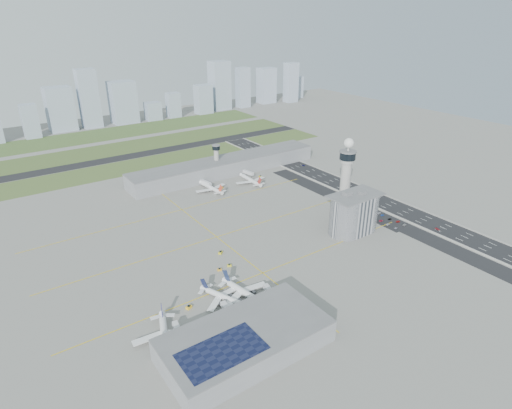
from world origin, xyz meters
TOP-DOWN VIEW (x-y plane):
  - ground at (0.00, 0.00)m, footprint 1000.00×1000.00m
  - grass_strip_0 at (-20.00, 225.00)m, footprint 480.00×50.00m
  - grass_strip_1 at (-20.00, 300.00)m, footprint 480.00×60.00m
  - grass_strip_2 at (-20.00, 380.00)m, footprint 480.00×70.00m
  - runway at (-20.00, 262.00)m, footprint 480.00×22.00m
  - highway at (115.00, 0.00)m, footprint 28.00×500.00m
  - barrier_left at (101.00, 0.00)m, footprint 0.60×500.00m
  - barrier_right at (129.00, 0.00)m, footprint 0.60×500.00m
  - landside_road at (90.00, -10.00)m, footprint 18.00×260.00m
  - parking_lot at (88.00, -22.00)m, footprint 20.00×44.00m
  - taxiway_line_h_0 at (-40.00, -30.00)m, footprint 260.00×0.60m
  - taxiway_line_h_1 at (-40.00, 30.00)m, footprint 260.00×0.60m
  - taxiway_line_h_2 at (-40.00, 90.00)m, footprint 260.00×0.60m
  - taxiway_line_v at (-40.00, 30.00)m, footprint 0.60×260.00m
  - control_tower at (72.00, 8.00)m, footprint 14.00×14.00m
  - secondary_tower at (30.00, 150.00)m, footprint 8.60×8.60m
  - admin_building at (51.99, -22.00)m, footprint 42.00×24.00m
  - terminal_pier at (40.00, 148.00)m, footprint 210.00×32.00m
  - near_terminal at (-88.07, -82.02)m, footprint 84.00×42.00m
  - airplane_near_a at (-119.17, -52.81)m, footprint 44.58×47.99m
  - airplane_near_b at (-75.92, -41.35)m, footprint 40.42×43.31m
  - airplane_near_c at (-63.74, -45.59)m, footprint 39.87×44.61m
  - airplane_far_a at (2.27, 114.43)m, footprint 35.51×40.83m
  - airplane_far_b at (44.89, 109.49)m, footprint 34.19×39.76m
  - jet_bridge_near_0 at (-113.00, -61.00)m, footprint 5.39×14.31m
  - jet_bridge_near_1 at (-83.00, -61.00)m, footprint 5.39×14.31m
  - jet_bridge_near_2 at (-53.00, -61.00)m, footprint 5.39×14.31m
  - jet_bridge_far_0 at (2.00, 132.00)m, footprint 5.39×14.31m
  - jet_bridge_far_1 at (52.00, 132.00)m, footprint 5.39×14.31m
  - tug_0 at (-96.39, -35.37)m, footprint 3.94×3.35m
  - tug_1 at (-53.69, -10.52)m, footprint 3.42×3.05m
  - tug_2 at (-61.70, -11.10)m, footprint 3.24×2.70m
  - tug_3 at (-50.07, 7.31)m, footprint 3.99×3.79m
  - tug_4 at (13.40, 113.16)m, footprint 3.47×3.98m
  - tug_5 at (62.10, 116.04)m, footprint 2.51×3.39m
  - car_lot_0 at (83.19, -39.20)m, footprint 3.23×1.42m
  - car_lot_1 at (83.30, -31.34)m, footprint 3.75×1.63m
  - car_lot_2 at (84.11, -23.65)m, footprint 4.19×2.13m
  - car_lot_3 at (81.84, -18.48)m, footprint 4.23×1.98m
  - car_lot_4 at (83.90, -9.76)m, footprint 3.35×1.59m
  - car_lot_5 at (82.40, -6.86)m, footprint 3.80×1.62m
  - car_lot_6 at (93.54, -39.34)m, footprint 4.18×2.22m
  - car_lot_7 at (94.13, -32.75)m, footprint 4.18×2.05m
  - car_lot_8 at (92.26, -25.76)m, footprint 3.52×1.59m
  - car_lot_9 at (93.17, -17.39)m, footprint 3.49×1.38m
  - car_lot_10 at (94.04, -12.84)m, footprint 4.39×2.24m
  - car_lot_11 at (93.92, -6.72)m, footprint 4.65×2.48m
  - car_hw_0 at (108.62, -58.83)m, footprint 1.97×3.98m
  - car_hw_1 at (114.57, 40.07)m, footprint 1.70×3.70m
  - car_hw_2 at (122.59, 118.20)m, footprint 1.84×3.91m
  - car_hw_4 at (108.68, 180.25)m, footprint 1.93×3.82m
  - skyline_bldg_6 at (-102.68, 417.90)m, footprint 20.04×16.03m
  - skyline_bldg_7 at (-59.44, 436.89)m, footprint 35.76×28.61m
  - skyline_bldg_8 at (-19.42, 431.56)m, footprint 26.33×21.06m
  - skyline_bldg_9 at (30.27, 432.32)m, footprint 36.96×29.57m
  - skyline_bldg_10 at (73.27, 423.68)m, footprint 23.01×18.41m
  - skyline_bldg_11 at (108.28, 423.34)m, footprint 20.22×16.18m
  - skyline_bldg_12 at (162.17, 421.29)m, footprint 26.14×20.92m
  - skyline_bldg_13 at (201.27, 433.27)m, footprint 32.26×25.81m
  - skyline_bldg_14 at (244.74, 426.38)m, footprint 21.59×17.28m
  - skyline_bldg_15 at (302.83, 435.54)m, footprint 30.25×24.20m
  - skyline_bldg_16 at (345.49, 415.96)m, footprint 23.04×18.43m
  - skyline_bldg_17 at (382.05, 443.29)m, footprint 22.64×18.11m

SIDE VIEW (x-z plane):
  - ground at x=0.00m, z-range 0.00..0.00m
  - taxiway_line_h_0 at x=-40.00m, z-range 0.00..0.01m
  - taxiway_line_h_1 at x=-40.00m, z-range 0.00..0.01m
  - taxiway_line_h_2 at x=-40.00m, z-range 0.00..0.01m
  - taxiway_line_v at x=-40.00m, z-range 0.00..0.01m
  - grass_strip_0 at x=-20.00m, z-range 0.00..0.08m
  - grass_strip_1 at x=-20.00m, z-range 0.00..0.08m
  - grass_strip_2 at x=-20.00m, z-range 0.00..0.08m
  - landside_road at x=90.00m, z-range 0.00..0.08m
  - highway at x=115.00m, z-range 0.00..0.10m
  - parking_lot at x=88.00m, z-range 0.00..0.10m
  - runway at x=-20.00m, z-range 0.01..0.11m
  - car_lot_0 at x=83.19m, z-range 0.00..1.08m
  - car_hw_2 at x=122.59m, z-range 0.00..1.08m
  - car_lot_4 at x=83.90m, z-range 0.00..1.11m
  - car_lot_6 at x=93.54m, z-range 0.00..1.12m
  - car_lot_9 at x=93.17m, z-range 0.00..1.13m
  - car_lot_2 at x=84.11m, z-range 0.00..1.13m
  - car_lot_7 at x=94.13m, z-range 0.00..1.17m
  - car_lot_8 at x=92.26m, z-range 0.00..1.17m
  - car_hw_1 at x=114.57m, z-range 0.00..1.18m
  - car_lot_10 at x=94.04m, z-range 0.00..1.19m
  - car_lot_3 at x=81.84m, z-range 0.00..1.19m
  - barrier_left at x=101.00m, z-range 0.00..1.20m
  - barrier_right at x=129.00m, z-range 0.00..1.20m
  - car_lot_1 at x=83.30m, z-range 0.00..1.20m
  - car_lot_5 at x=82.40m, z-range 0.00..1.22m
  - car_hw_4 at x=108.68m, z-range 0.00..1.25m
  - car_lot_11 at x=93.92m, z-range 0.00..1.28m
  - car_hw_0 at x=108.62m, z-range 0.00..1.31m
  - tug_2 at x=-61.70m, z-range 0.00..1.61m
  - tug_1 at x=-53.69m, z-range 0.00..1.65m
  - tug_5 at x=62.10m, z-range 0.00..1.85m
  - tug_3 at x=-50.07m, z-range 0.00..1.91m
  - tug_4 at x=13.40m, z-range 0.00..1.93m
  - tug_0 at x=-96.39m, z-range 0.00..1.94m
  - jet_bridge_near_0 at x=-113.00m, z-range 0.00..5.70m
  - jet_bridge_near_1 at x=-83.00m, z-range 0.00..5.70m
  - jet_bridge_near_2 at x=-53.00m, z-range 0.00..5.70m
  - jet_bridge_far_0 at x=2.00m, z-range 0.00..5.70m
  - jet_bridge_far_1 at x=52.00m, z-range 0.00..5.70m
  - airplane_near_b at x=-75.92m, z-range 0.00..9.74m
  - airplane_far_a at x=2.27m, z-range 0.00..10.77m
  - airplane_far_b at x=44.89m, z-range 0.00..10.80m
  - airplane_near_a at x=-119.17m, z-range 0.00..10.88m
  - airplane_near_c at x=-63.74m, z-range 0.00..10.99m
  - near_terminal at x=-88.07m, z-range -0.07..12.93m
  - terminal_pier at x=40.00m, z-range 0.00..15.80m
  - skyline_bldg_10 at x=73.27m, z-range 0.00..27.75m
  - admin_building at x=51.99m, z-range -1.45..32.05m
  - secondary_tower at x=30.00m, z-range 2.85..34.75m
  - skyline_bldg_11 at x=108.28m, z-range 0.00..38.97m
  - skyline_bldg_17 at x=382.05m, z-range 0.00..41.06m
  - skyline_bldg_6 at x=-102.68m, z-range 0.00..45.20m
  - skyline_bldg_12 at x=162.17m, z-range 0.00..46.89m
  - skyline_bldg_7 at x=-59.44m, z-range 0.00..61.22m
  - skyline_bldg_9 at x=30.27m, z-range 0.00..62.11m
  - skyline_bldg_15 at x=302.83m, z-range 0.00..63.40m
  - skyline_bldg_14 at x=244.74m, z-range 0.00..68.75m
  - control_tower at x=72.00m, z-range 2.79..67.29m
  - skyline_bldg_16 at x=345.49m, z-range 0.00..71.56m
  - skyline_bldg_13 at x=201.27m, z-range 0.00..81.20m
  - skyline_bldg_8 at x=-19.42m, z-range 0.00..83.39m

